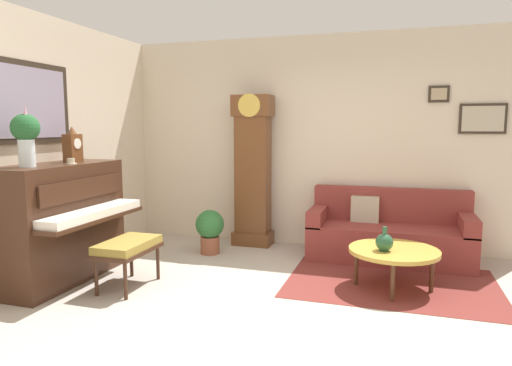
% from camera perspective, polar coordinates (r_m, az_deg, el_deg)
% --- Properties ---
extents(ground_plane, '(6.40, 6.00, 0.10)m').
position_cam_1_polar(ground_plane, '(4.17, 0.71, -16.27)').
color(ground_plane, '#B2A899').
extents(wall_left, '(0.13, 4.90, 2.80)m').
position_cam_1_polar(wall_left, '(5.21, -27.85, 4.14)').
color(wall_left, beige).
rests_on(wall_left, ground_plane).
extents(wall_back, '(5.30, 0.13, 2.80)m').
position_cam_1_polar(wall_back, '(6.17, 7.25, 5.15)').
color(wall_back, beige).
rests_on(wall_back, ground_plane).
extents(area_rug, '(2.10, 1.50, 0.01)m').
position_cam_1_polar(area_rug, '(4.99, 16.64, -11.91)').
color(area_rug, maroon).
rests_on(area_rug, ground_plane).
extents(piano, '(0.87, 1.44, 1.23)m').
position_cam_1_polar(piano, '(5.15, -23.40, -4.53)').
color(piano, '#3D2316').
rests_on(piano, ground_plane).
extents(piano_bench, '(0.42, 0.70, 0.48)m').
position_cam_1_polar(piano_bench, '(4.74, -15.81, -7.84)').
color(piano_bench, '#3D2316').
rests_on(piano_bench, ground_plane).
extents(grandfather_clock, '(0.52, 0.34, 2.03)m').
position_cam_1_polar(grandfather_clock, '(6.12, -0.40, 1.08)').
color(grandfather_clock, brown).
rests_on(grandfather_clock, ground_plane).
extents(couch, '(1.90, 0.80, 0.84)m').
position_cam_1_polar(couch, '(5.79, 16.34, -6.08)').
color(couch, maroon).
rests_on(couch, ground_plane).
extents(coffee_table, '(0.88, 0.88, 0.41)m').
position_cam_1_polar(coffee_table, '(4.73, 16.94, -8.27)').
color(coffee_table, gold).
rests_on(coffee_table, ground_plane).
extents(mantel_clock, '(0.13, 0.18, 0.38)m').
position_cam_1_polar(mantel_clock, '(5.25, -22.05, 4.31)').
color(mantel_clock, brown).
rests_on(mantel_clock, piano).
extents(flower_vase, '(0.26, 0.26, 0.58)m').
position_cam_1_polar(flower_vase, '(4.77, -26.99, 5.56)').
color(flower_vase, silver).
rests_on(flower_vase, piano).
extents(teacup, '(0.12, 0.12, 0.06)m').
position_cam_1_polar(teacup, '(4.99, -22.25, 2.49)').
color(teacup, beige).
rests_on(teacup, piano).
extents(green_jug, '(0.17, 0.17, 0.24)m').
position_cam_1_polar(green_jug, '(4.60, 15.84, -7.17)').
color(green_jug, '#234C33').
rests_on(green_jug, coffee_table).
extents(potted_plant, '(0.36, 0.36, 0.56)m').
position_cam_1_polar(potted_plant, '(5.80, -5.83, -5.73)').
color(potted_plant, '#935138').
rests_on(potted_plant, ground_plane).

